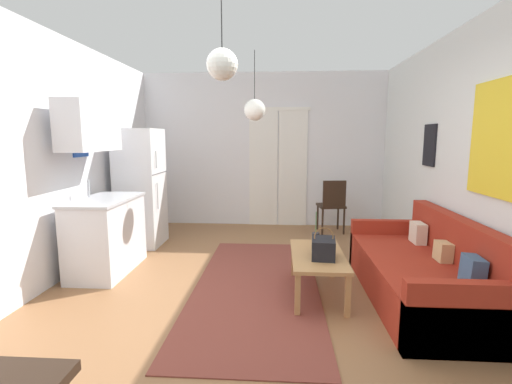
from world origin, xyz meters
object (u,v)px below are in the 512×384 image
accent_chair (332,203)px  pendant_lamp_near (222,64)px  refrigerator (141,188)px  handbag (324,248)px  bamboo_vase (316,241)px  pendant_lamp_far (255,110)px  coffee_table (318,259)px  couch (425,274)px

accent_chair → pendant_lamp_near: bearing=62.4°
refrigerator → accent_chair: refrigerator is taller
handbag → pendant_lamp_near: size_ratio=0.42×
bamboo_vase → pendant_lamp_far: (-0.72, 1.27, 1.43)m
coffee_table → handbag: bearing=-70.6°
accent_chair → pendant_lamp_near: pendant_lamp_near is taller
bamboo_vase → pendant_lamp_near: (-0.77, -1.18, 1.55)m
accent_chair → pendant_lamp_far: bearing=33.3°
coffee_table → bamboo_vase: bearing=97.3°
handbag → accent_chair: size_ratio=0.35×
accent_chair → pendant_lamp_near: (-1.27, -3.52, 1.57)m
coffee_table → pendant_lamp_far: 2.22m
bamboo_vase → refrigerator: 2.87m
coffee_table → pendant_lamp_far: pendant_lamp_far is taller
couch → pendant_lamp_far: pendant_lamp_far is taller
handbag → pendant_lamp_near: 2.00m
couch → refrigerator: bearing=154.5°
handbag → pendant_lamp_near: bearing=-130.8°
bamboo_vase → handbag: bamboo_vase is taller
handbag → pendant_lamp_far: (-0.78, 1.50, 1.43)m
pendant_lamp_near → handbag: bearing=49.2°
handbag → pendant_lamp_near: (-0.83, -0.96, 1.55)m
pendant_lamp_far → pendant_lamp_near: bearing=-91.1°
coffee_table → accent_chair: (0.48, 2.44, 0.14)m
coffee_table → pendant_lamp_near: pendant_lamp_near is taller
coffee_table → handbag: size_ratio=3.24×
pendant_lamp_far → couch: bearing=-38.8°
bamboo_vase → pendant_lamp_far: 2.05m
couch → refrigerator: (-3.49, 1.66, 0.60)m
bamboo_vase → handbag: bearing=-76.2°
pendant_lamp_far → coffee_table: bearing=-61.9°
coffee_table → pendant_lamp_near: (-0.78, -1.08, 1.71)m
accent_chair → pendant_lamp_far: size_ratio=0.98×
pendant_lamp_near → pendant_lamp_far: 2.46m
accent_chair → pendant_lamp_far: (-1.22, -1.06, 1.45)m
bamboo_vase → refrigerator: refrigerator is taller
handbag → bamboo_vase: bearing=103.8°
refrigerator → coffee_table: bearing=-33.3°
couch → bamboo_vase: 1.11m
bamboo_vase → accent_chair: (0.50, 2.33, -0.02)m
handbag → refrigerator: (-2.48, 1.72, 0.33)m
accent_chair → pendant_lamp_near: size_ratio=1.19×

